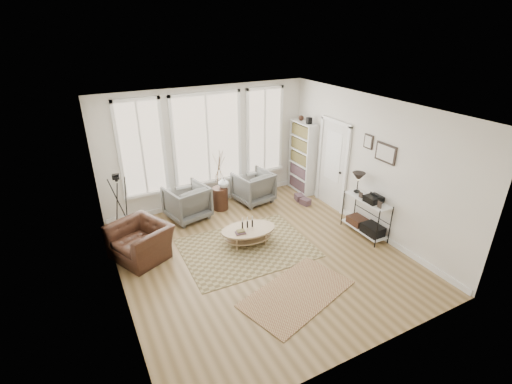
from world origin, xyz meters
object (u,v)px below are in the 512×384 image
armchair_right (253,187)px  side_table (220,181)px  low_shelf (366,213)px  accent_chair (140,241)px  bookcase (303,157)px  armchair_left (187,202)px  coffee_table (248,232)px

armchair_right → side_table: 0.97m
low_shelf → accent_chair: size_ratio=1.23×
accent_chair → armchair_right: bearing=85.6°
armchair_right → bookcase: bearing=170.2°
low_shelf → armchair_right: 2.90m
low_shelf → accent_chair: (-4.47, 1.36, -0.17)m
armchair_left → side_table: 0.93m
side_table → accent_chair: bearing=-151.7°
bookcase → low_shelf: 2.56m
low_shelf → armchair_left: bearing=142.1°
low_shelf → side_table: side_table is taller
bookcase → coffee_table: bearing=-145.1°
armchair_left → side_table: (0.86, 0.06, 0.35)m
armchair_right → accent_chair: (-3.06, -1.17, -0.05)m
low_shelf → coffee_table: (-2.41, 0.80, -0.23)m
low_shelf → bookcase: bearing=88.7°
coffee_table → armchair_right: armchair_right is taller
bookcase → armchair_left: size_ratio=2.31×
armchair_left → accent_chair: armchair_left is taller
side_table → accent_chair: (-2.16, -1.16, -0.41)m
bookcase → armchair_right: 1.56m
armchair_right → accent_chair: size_ratio=0.82×
coffee_table → armchair_left: size_ratio=1.35×
armchair_left → side_table: size_ratio=0.57×
coffee_table → accent_chair: 2.13m
bookcase → side_table: 2.37m
low_shelf → armchair_left: size_ratio=1.46×
accent_chair → side_table: bearing=93.0°
armchair_left → accent_chair: 1.70m
armchair_right → accent_chair: 3.28m
coffee_table → accent_chair: accent_chair is taller
armchair_left → coffee_table: bearing=101.4°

